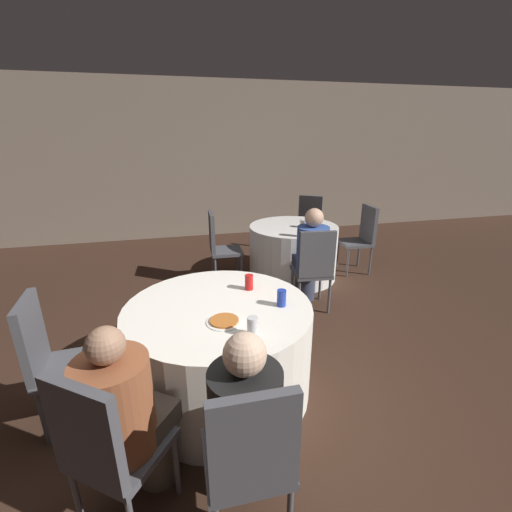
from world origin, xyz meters
TOP-DOWN VIEW (x-y plane):
  - ground_plane at (0.00, 0.00)m, footprint 16.00×16.00m
  - wall_back at (0.00, 4.51)m, footprint 16.00×0.06m
  - table_near at (-0.04, 0.11)m, footprint 1.36×1.36m
  - table_far at (1.25, 2.12)m, footprint 1.19×1.19m
  - chair_near_southwest at (-0.69, -0.78)m, footprint 0.56×0.56m
  - chair_near_south at (-0.05, -0.99)m, footprint 0.40×0.41m
  - chair_near_west at (-1.14, 0.03)m, footprint 0.43×0.43m
  - chair_far_northeast at (1.81, 2.96)m, footprint 0.55×0.55m
  - chair_far_west at (0.23, 2.15)m, footprint 0.42×0.41m
  - chair_far_east at (2.26, 2.07)m, footprint 0.42×0.42m
  - chair_far_south at (1.13, 1.11)m, footprint 0.44×0.45m
  - person_floral_shirt at (-0.59, -0.64)m, footprint 0.47×0.49m
  - person_blue_shirt at (1.15, 1.28)m, footprint 0.37×0.51m
  - person_black_shirt at (-0.05, -0.82)m, footprint 0.34×0.51m
  - pizza_plate_near at (-0.03, -0.12)m, footprint 0.24×0.24m
  - soda_can_blue at (0.40, 0.01)m, footprint 0.07×0.07m
  - soda_can_silver at (0.11, -0.31)m, footprint 0.07×0.07m
  - soda_can_red at (0.24, 0.34)m, footprint 0.07×0.07m
  - bottle_far at (1.19, 1.61)m, footprint 0.09×0.09m
  - cup_far at (1.34, 2.03)m, footprint 0.09×0.09m

SIDE VIEW (x-z plane):
  - ground_plane at x=0.00m, z-range 0.00..0.00m
  - table_near at x=-0.04m, z-range 0.00..0.72m
  - table_far at x=1.25m, z-range 0.00..0.72m
  - chair_near_southwest at x=-0.69m, z-range 0.08..1.04m
  - chair_near_south at x=-0.05m, z-range 0.08..1.04m
  - chair_near_west at x=-1.14m, z-range 0.08..1.04m
  - chair_far_northeast at x=1.81m, z-range 0.08..1.04m
  - chair_far_west at x=0.23m, z-range 0.08..1.04m
  - chair_far_east at x=2.26m, z-range 0.08..1.04m
  - chair_far_south at x=1.13m, z-range 0.08..1.04m
  - person_black_shirt at x=-0.05m, z-range 0.01..1.12m
  - person_floral_shirt at x=-0.59m, z-range 0.01..1.13m
  - person_blue_shirt at x=1.15m, z-range 0.01..1.17m
  - pizza_plate_near at x=-0.03m, z-range 0.72..0.74m
  - cup_far at x=1.34m, z-range 0.72..0.83m
  - soda_can_blue at x=0.40m, z-range 0.72..0.85m
  - soda_can_silver at x=0.11m, z-range 0.72..0.85m
  - soda_can_red at x=0.24m, z-range 0.72..0.85m
  - bottle_far at x=1.19m, z-range 0.72..0.93m
  - wall_back at x=0.00m, z-range 0.00..2.80m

